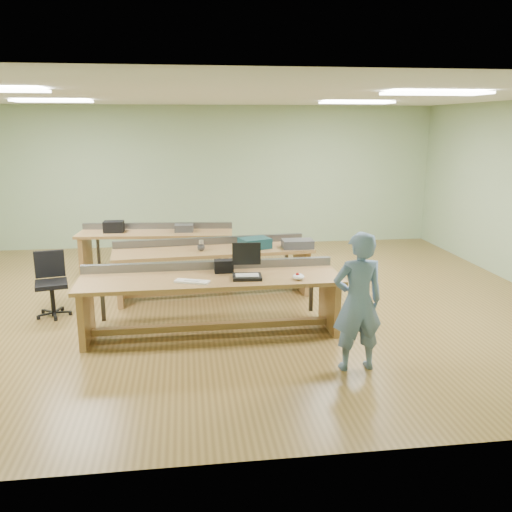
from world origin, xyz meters
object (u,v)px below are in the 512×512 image
Objects in this scene: laptop_base at (247,277)px; drinks_can at (201,244)px; workbench_back at (156,242)px; camera_bag at (224,266)px; person at (358,302)px; parts_bin_teal at (255,243)px; parts_bin_grey at (298,244)px; workbench_front at (211,291)px; task_chair at (52,293)px; mug at (201,248)px; workbench_mid at (213,260)px.

drinks_can is (-0.51, 1.73, 0.05)m from laptop_base.
workbench_back is 11.44× the size of camera_bag.
person reaches higher than parts_bin_teal.
laptop_base is (1.27, -3.17, 0.22)m from workbench_back.
laptop_base is 1.86m from parts_bin_grey.
person is at bearing -40.25° from workbench_front.
camera_bag is 0.27× the size of task_chair.
parts_bin_grey is (2.24, -1.59, 0.26)m from workbench_back.
person is at bearing -74.87° from parts_bin_teal.
mug is (-1.49, -0.01, -0.02)m from parts_bin_grey.
parts_bin_grey reaches higher than workbench_mid.
workbench_mid is at bearing 175.54° from parts_bin_teal.
workbench_front is 1.72m from parts_bin_teal.
person reaches higher than mug.
parts_bin_teal is (1.58, -1.51, 0.27)m from workbench_back.
workbench_back is at bearing 115.20° from mug.
workbench_mid is at bearing 92.32° from camera_bag.
drinks_can is at bearing -64.44° from person.
camera_bag reaches higher than workbench_back.
drinks_can is (2.11, 0.64, 0.49)m from task_chair.
person reaches higher than workbench_back.
person is 3.12m from mug.
workbench_back is 6.24× the size of parts_bin_teal.
workbench_mid reaches higher than mug.
drinks_can is at bearing 109.93° from laptop_base.
mug is at bearing 111.75° from laptop_base.
drinks_can reaches higher than workbench_front.
parts_bin_grey is at bearing -91.36° from person.
mug is (0.75, -1.59, 0.24)m from workbench_back.
mug is (-0.52, 1.58, 0.03)m from laptop_base.
workbench_front is 1.07× the size of workbench_mid.
person is 4.32m from task_chair.
workbench_front is 2.38m from task_chair.
drinks_can reaches higher than workbench_mid.
workbench_back is 1.65m from drinks_can.
task_chair is (-2.62, 1.10, -0.44)m from laptop_base.
task_chair is (-2.35, 0.78, -0.50)m from camera_bag.
camera_bag is at bearing -31.73° from task_chair.
workbench_back is 1.80× the size of person.
workbench_back is at bearing 117.83° from drinks_can.
workbench_front is 13.60× the size of camera_bag.
parts_bin_teal is 0.66m from parts_bin_grey.
mug is at bearing -179.77° from parts_bin_grey.
task_chair is at bearing -34.34° from person.
workbench_front is at bearing -87.14° from mug.
mug is at bearing -174.33° from parts_bin_teal.
drinks_can is (-1.48, 0.15, 0.00)m from parts_bin_grey.
drinks_can is (-0.24, 1.42, -0.02)m from camera_bag.
workbench_front is 9.19× the size of laptop_base.
parts_bin_teal is (0.76, 1.52, 0.26)m from workbench_front.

